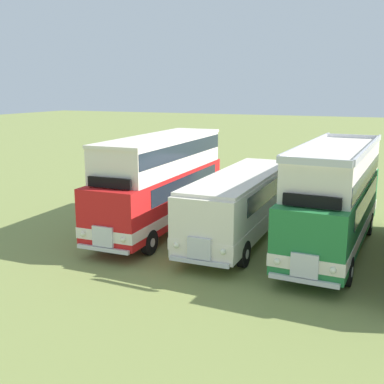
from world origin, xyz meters
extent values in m
cube|color=red|center=(-15.94, 0.10, 1.70)|extent=(2.64, 9.91, 2.30)
cube|color=silver|center=(-15.94, 0.10, 1.10)|extent=(2.68, 9.95, 0.44)
cube|color=#19232D|center=(-15.95, 0.50, 2.30)|extent=(2.63, 7.51, 0.76)
cube|color=#19232D|center=(-15.88, -4.77, 2.35)|extent=(2.20, 0.13, 0.90)
cube|color=silver|center=(-15.88, -4.88, 1.10)|extent=(0.90, 0.13, 0.80)
cube|color=silver|center=(-15.88, -4.91, 0.60)|extent=(2.30, 0.17, 0.16)
sphere|color=#EAEACC|center=(-14.98, -4.88, 1.10)|extent=(0.22, 0.22, 0.22)
sphere|color=#EAEACC|center=(-16.78, -4.91, 1.10)|extent=(0.22, 0.22, 0.22)
cube|color=silver|center=(-15.95, 0.35, 3.60)|extent=(2.52, 9.01, 1.50)
cube|color=silver|center=(-15.95, 0.35, 4.42)|extent=(2.59, 9.11, 0.14)
cube|color=#19232D|center=(-15.95, 0.35, 3.90)|extent=(2.56, 8.91, 0.68)
cube|color=black|center=(-15.88, -4.28, 3.10)|extent=(1.90, 0.15, 0.40)
cylinder|color=black|center=(-14.75, -3.22, 0.52)|extent=(0.29, 1.04, 1.04)
cylinder|color=silver|center=(-14.60, -3.22, 0.52)|extent=(0.03, 0.36, 0.36)
cylinder|color=black|center=(-17.05, -3.25, 0.52)|extent=(0.29, 1.04, 1.04)
cylinder|color=silver|center=(-17.20, -3.25, 0.52)|extent=(0.03, 0.36, 0.36)
cylinder|color=black|center=(-14.84, 3.26, 0.52)|extent=(0.29, 1.04, 1.04)
cylinder|color=silver|center=(-14.69, 3.26, 0.52)|extent=(0.03, 0.36, 0.36)
cylinder|color=black|center=(-17.14, 3.23, 0.52)|extent=(0.29, 1.04, 1.04)
cylinder|color=silver|center=(-17.29, 3.22, 0.52)|extent=(0.03, 0.36, 0.36)
cube|color=silver|center=(-11.96, 0.30, 1.70)|extent=(2.55, 9.89, 2.30)
cube|color=silver|center=(-11.96, 0.30, 1.10)|extent=(2.59, 9.93, 0.44)
cube|color=#19232D|center=(-11.96, 0.70, 2.30)|extent=(2.57, 7.49, 0.76)
cube|color=#19232D|center=(-11.93, -4.58, 2.35)|extent=(2.20, 0.11, 0.90)
cube|color=silver|center=(-11.93, -4.69, 1.10)|extent=(0.90, 0.12, 0.80)
cube|color=silver|center=(-11.93, -4.72, 0.60)|extent=(2.30, 0.15, 0.16)
sphere|color=#EAEACC|center=(-11.03, -4.69, 1.10)|extent=(0.22, 0.22, 0.22)
sphere|color=#EAEACC|center=(-12.83, -4.70, 1.10)|extent=(0.22, 0.22, 0.22)
cube|color=silver|center=(-11.96, 0.30, 2.92)|extent=(2.51, 9.49, 0.14)
cylinder|color=black|center=(-10.79, -3.03, 0.52)|extent=(0.29, 1.04, 1.04)
cylinder|color=silver|center=(-10.64, -3.03, 0.52)|extent=(0.02, 0.36, 0.36)
cylinder|color=black|center=(-13.09, -3.04, 0.52)|extent=(0.29, 1.04, 1.04)
cylinder|color=silver|center=(-13.24, -3.05, 0.52)|extent=(0.02, 0.36, 0.36)
cylinder|color=black|center=(-10.82, 3.44, 0.52)|extent=(0.29, 1.04, 1.04)
cylinder|color=silver|center=(-10.67, 3.44, 0.52)|extent=(0.02, 0.36, 0.36)
cylinder|color=black|center=(-13.12, 3.43, 0.52)|extent=(0.29, 1.04, 1.04)
cylinder|color=silver|center=(-13.27, 3.43, 0.52)|extent=(0.02, 0.36, 0.36)
cube|color=#237538|center=(-7.97, 0.11, 1.70)|extent=(2.89, 10.05, 2.30)
cube|color=silver|center=(-7.97, 0.11, 1.10)|extent=(2.94, 10.09, 0.44)
cube|color=#19232D|center=(-7.96, 0.51, 2.30)|extent=(2.83, 7.65, 0.76)
cube|color=#19232D|center=(-8.17, -4.81, 2.35)|extent=(2.20, 0.19, 0.90)
cube|color=silver|center=(-8.17, -4.92, 1.10)|extent=(0.90, 0.16, 0.80)
cube|color=silver|center=(-8.17, -4.95, 0.60)|extent=(2.30, 0.23, 0.16)
sphere|color=#EAEACC|center=(-7.27, -4.96, 1.10)|extent=(0.22, 0.22, 0.22)
sphere|color=#EAEACC|center=(-9.07, -4.89, 1.10)|extent=(0.22, 0.22, 0.22)
cube|color=silver|center=(-7.96, 0.36, 3.60)|extent=(2.76, 9.15, 1.50)
cube|color=silver|center=(-8.15, -4.37, 4.40)|extent=(2.40, 0.20, 0.24)
cube|color=silver|center=(-7.80, 4.38, 4.40)|extent=(2.40, 0.20, 0.24)
cube|color=silver|center=(-6.76, 0.31, 4.40)|extent=(0.46, 9.05, 0.24)
cube|color=silver|center=(-9.16, 0.41, 4.40)|extent=(0.46, 9.05, 0.24)
cube|color=#19232D|center=(-7.96, 0.36, 3.30)|extent=(2.79, 9.05, 0.64)
cube|color=black|center=(-8.15, -4.32, 3.10)|extent=(1.90, 0.20, 0.40)
cylinder|color=black|center=(-6.96, -3.31, 0.52)|extent=(0.32, 1.05, 1.04)
cylinder|color=silver|center=(-6.81, -3.32, 0.52)|extent=(0.03, 0.36, 0.36)
cylinder|color=black|center=(-9.26, -3.22, 0.52)|extent=(0.32, 1.05, 1.04)
cylinder|color=silver|center=(-9.41, -3.22, 0.52)|extent=(0.03, 0.36, 0.36)
cylinder|color=black|center=(-6.70, 3.24, 0.52)|extent=(0.32, 1.05, 1.04)
cylinder|color=silver|center=(-6.55, 3.23, 0.52)|extent=(0.03, 0.36, 0.36)
cylinder|color=black|center=(-8.99, 3.33, 0.52)|extent=(0.32, 1.05, 1.04)
cylinder|color=silver|center=(-9.14, 3.34, 0.52)|extent=(0.03, 0.36, 0.36)
camera|label=1|loc=(-5.69, -19.74, 6.70)|focal=44.98mm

